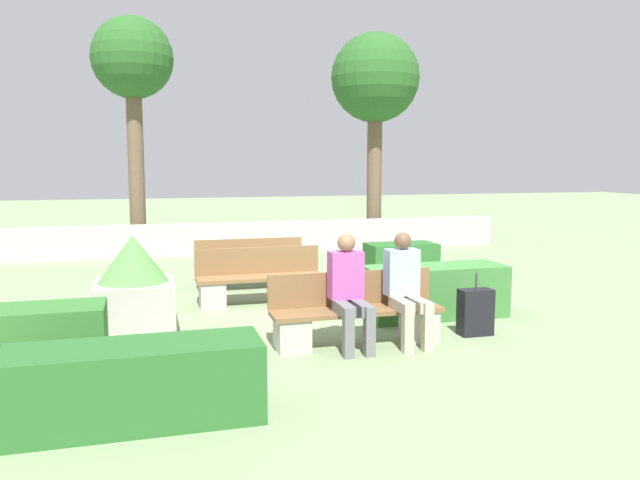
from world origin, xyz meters
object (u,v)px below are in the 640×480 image
object	(u,v)px
bench_right_side	(251,270)
tree_center_left	(375,82)
person_seated_woman	(349,287)
bench_front	(356,317)
tree_leftmost	(133,66)
bench_left_side	(260,283)
suitcase	(475,312)
planter_corner_left	(134,287)
person_seated_man	(406,284)

from	to	relation	value
bench_right_side	tree_center_left	distance (m)	7.67
person_seated_woman	bench_front	bearing A→B (deg)	46.07
bench_right_side	tree_leftmost	distance (m)	6.95
bench_left_side	bench_right_side	bearing A→B (deg)	95.27
suitcase	person_seated_woman	bearing A→B (deg)	-176.45
person_seated_woman	tree_center_left	xyz separation A→B (m)	(3.64, 8.84, 3.46)
tree_leftmost	planter_corner_left	bearing A→B (deg)	-90.02
bench_front	bench_right_side	xyz separation A→B (m)	(-0.64, 3.51, -0.01)
suitcase	tree_center_left	world-z (taller)	tree_center_left
person_seated_woman	planter_corner_left	size ratio (longest dim) A/B	1.07
bench_front	tree_leftmost	xyz separation A→B (m)	(-2.47, 8.87, 4.02)
bench_right_side	suitcase	distance (m)	4.16
bench_right_side	person_seated_woman	world-z (taller)	person_seated_woman
person_seated_woman	person_seated_man	bearing A→B (deg)	-0.10
suitcase	person_seated_man	bearing A→B (deg)	-173.88
bench_right_side	tree_center_left	xyz separation A→B (m)	(4.14, 5.18, 3.85)
person_seated_woman	planter_corner_left	xyz separation A→B (m)	(-2.34, 1.34, -0.13)
bench_front	person_seated_woman	bearing A→B (deg)	-133.93
bench_right_side	person_seated_man	xyz separation A→B (m)	(1.19, -3.65, 0.39)
person_seated_woman	suitcase	world-z (taller)	person_seated_woman
person_seated_man	planter_corner_left	bearing A→B (deg)	156.08
planter_corner_left	tree_leftmost	xyz separation A→B (m)	(0.00, 7.67, 3.77)
tree_leftmost	person_seated_man	bearing A→B (deg)	-71.46
bench_right_side	person_seated_man	bearing A→B (deg)	-83.58
bench_front	tree_leftmost	world-z (taller)	tree_leftmost
bench_right_side	suitcase	bearing A→B (deg)	-70.27
suitcase	tree_leftmost	xyz separation A→B (m)	(-4.00, 8.91, 4.06)
person_seated_man	suitcase	xyz separation A→B (m)	(0.97, 0.10, -0.42)
bench_left_side	tree_leftmost	xyz separation A→B (m)	(-1.78, 6.49, 4.03)
bench_front	suitcase	distance (m)	1.52
bench_left_side	tree_center_left	distance (m)	8.49
person_seated_woman	tree_center_left	size ratio (longest dim) A/B	0.24
bench_front	person_seated_man	bearing A→B (deg)	-14.49
person_seated_man	tree_leftmost	world-z (taller)	tree_leftmost
bench_right_side	tree_leftmost	world-z (taller)	tree_leftmost
bench_left_side	person_seated_man	distance (m)	2.84
suitcase	tree_center_left	distance (m)	9.76
person_seated_woman	tree_leftmost	bearing A→B (deg)	104.53
tree_center_left	person_seated_man	bearing A→B (deg)	-108.45
bench_right_side	planter_corner_left	world-z (taller)	planter_corner_left
bench_right_side	person_seated_woman	xyz separation A→B (m)	(0.50, -3.65, 0.39)
person_seated_man	person_seated_woman	world-z (taller)	person_seated_woman
suitcase	tree_leftmost	world-z (taller)	tree_leftmost
person_seated_woman	bench_left_side	bearing A→B (deg)	102.32
planter_corner_left	tree_leftmost	size ratio (longest dim) A/B	0.22
person_seated_man	tree_leftmost	xyz separation A→B (m)	(-3.02, 9.02, 3.64)
person_seated_woman	suitcase	distance (m)	1.72
person_seated_woman	planter_corner_left	distance (m)	2.70
bench_front	suitcase	bearing A→B (deg)	-1.44
planter_corner_left	suitcase	xyz separation A→B (m)	(4.00, -1.24, -0.29)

